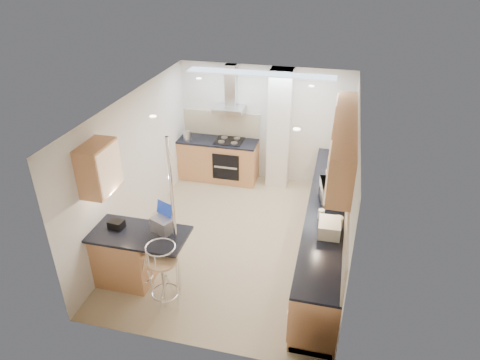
% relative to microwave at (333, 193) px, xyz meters
% --- Properties ---
extents(ground, '(4.80, 4.80, 0.00)m').
position_rel_microwave_xyz_m(ground, '(-1.56, -0.14, -1.08)').
color(ground, tan).
rests_on(ground, ground).
extents(room_shell, '(3.64, 4.84, 2.51)m').
position_rel_microwave_xyz_m(room_shell, '(-1.24, 0.23, 0.46)').
color(room_shell, silver).
rests_on(room_shell, ground).
extents(right_counter, '(0.63, 4.40, 0.92)m').
position_rel_microwave_xyz_m(right_counter, '(-0.06, -0.14, -0.62)').
color(right_counter, '#C57A4E').
rests_on(right_counter, ground).
extents(back_counter, '(1.70, 0.63, 0.92)m').
position_rel_microwave_xyz_m(back_counter, '(-2.51, 1.96, -0.62)').
color(back_counter, '#C57A4E').
rests_on(back_counter, ground).
extents(peninsula, '(1.47, 0.72, 0.94)m').
position_rel_microwave_xyz_m(peninsula, '(-2.69, -1.59, -0.61)').
color(peninsula, '#C57A4E').
rests_on(peninsula, ground).
extents(microwave, '(0.49, 0.65, 0.32)m').
position_rel_microwave_xyz_m(microwave, '(0.00, 0.00, 0.00)').
color(microwave, silver).
rests_on(microwave, right_counter).
extents(laptop, '(0.37, 0.33, 0.21)m').
position_rel_microwave_xyz_m(laptop, '(-2.34, -1.45, -0.04)').
color(laptop, '#94969B').
rests_on(laptop, peninsula).
extents(bag, '(0.23, 0.18, 0.12)m').
position_rel_microwave_xyz_m(bag, '(-3.03, -1.54, -0.08)').
color(bag, black).
rests_on(bag, peninsula).
extents(bar_stool_near, '(0.48, 0.48, 0.94)m').
position_rel_microwave_xyz_m(bar_stool_near, '(-2.66, -1.68, -0.61)').
color(bar_stool_near, tan).
rests_on(bar_stool_near, ground).
extents(bar_stool_end, '(0.60, 0.60, 1.07)m').
position_rel_microwave_xyz_m(bar_stool_end, '(-2.16, -1.95, -0.55)').
color(bar_stool_end, tan).
rests_on(bar_stool_end, ground).
extents(jar_a, '(0.13, 0.13, 0.20)m').
position_rel_microwave_xyz_m(jar_a, '(-0.11, 0.70, -0.06)').
color(jar_a, beige).
rests_on(jar_a, right_counter).
extents(jar_b, '(0.13, 0.13, 0.13)m').
position_rel_microwave_xyz_m(jar_b, '(0.06, 0.77, -0.09)').
color(jar_b, beige).
rests_on(jar_b, right_counter).
extents(jar_c, '(0.15, 0.15, 0.18)m').
position_rel_microwave_xyz_m(jar_c, '(0.11, -0.75, -0.07)').
color(jar_c, '#BBAF95').
rests_on(jar_c, right_counter).
extents(jar_d, '(0.13, 0.13, 0.15)m').
position_rel_microwave_xyz_m(jar_d, '(-0.14, -0.54, -0.09)').
color(jar_d, silver).
rests_on(jar_d, right_counter).
extents(bread_bin, '(0.32, 0.40, 0.21)m').
position_rel_microwave_xyz_m(bread_bin, '(-0.00, -0.93, -0.06)').
color(bread_bin, beige).
rests_on(bread_bin, right_counter).
extents(kettle, '(0.16, 0.16, 0.21)m').
position_rel_microwave_xyz_m(kettle, '(-3.15, 1.80, -0.06)').
color(kettle, silver).
rests_on(kettle, back_counter).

